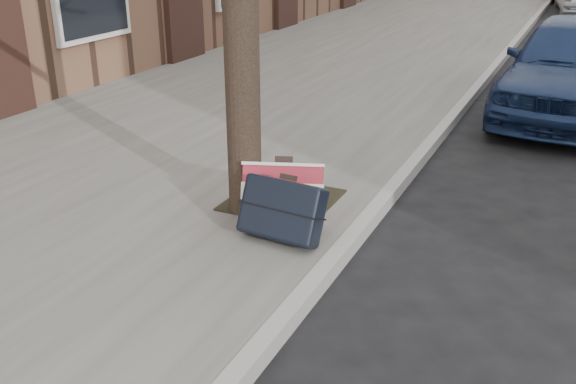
% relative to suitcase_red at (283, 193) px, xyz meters
% --- Properties ---
extents(ground, '(120.00, 120.00, 0.00)m').
position_rel_suitcase_red_xyz_m(ground, '(1.83, -0.85, -0.36)').
color(ground, black).
rests_on(ground, ground).
extents(near_sidewalk, '(5.00, 70.00, 0.12)m').
position_rel_suitcase_red_xyz_m(near_sidewalk, '(-1.87, 14.15, -0.30)').
color(near_sidewalk, slate).
rests_on(near_sidewalk, ground).
extents(dirt_patch, '(0.85, 0.85, 0.02)m').
position_rel_suitcase_red_xyz_m(dirt_patch, '(-0.17, 0.35, -0.23)').
color(dirt_patch, black).
rests_on(dirt_patch, near_sidewalk).
extents(suitcase_red, '(0.70, 0.53, 0.48)m').
position_rel_suitcase_red_xyz_m(suitcase_red, '(0.00, 0.00, 0.00)').
color(suitcase_red, maroon).
rests_on(suitcase_red, near_sidewalk).
extents(suitcase_navy, '(0.65, 0.41, 0.49)m').
position_rel_suitcase_red_xyz_m(suitcase_navy, '(0.14, -0.29, 0.00)').
color(suitcase_navy, black).
rests_on(suitcase_navy, near_sidewalk).
extents(car_near_front, '(1.78, 3.83, 1.27)m').
position_rel_suitcase_red_xyz_m(car_near_front, '(1.82, 4.66, 0.28)').
color(car_near_front, '#16254A').
rests_on(car_near_front, ground).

